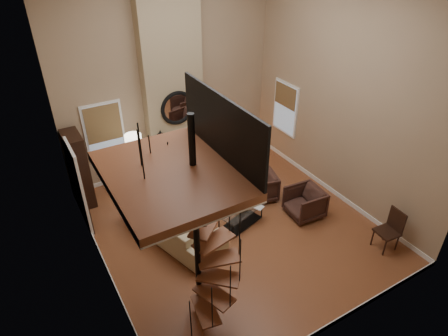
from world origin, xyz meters
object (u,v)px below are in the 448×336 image
hutch (79,170)px  armchair_far (307,202)px  sofa (172,223)px  side_chair (391,228)px  accent_lamp (221,149)px  armchair_near (263,186)px  coffee_table (241,215)px  floor_lamp (134,146)px

hutch → armchair_far: size_ratio=2.37×
sofa → armchair_far: 3.30m
armchair_far → side_chair: 1.97m
hutch → accent_lamp: size_ratio=3.85×
armchair_near → armchair_far: bearing=39.9°
armchair_far → accent_lamp: size_ratio=1.63×
armchair_near → accent_lamp: bearing=-168.7°
armchair_near → coffee_table: (-1.08, -0.64, -0.07)m
sofa → hutch: bearing=13.4°
armchair_far → floor_lamp: (-3.22, 2.95, 1.06)m
floor_lamp → accent_lamp: 3.11m
armchair_near → side_chair: 3.20m
armchair_far → accent_lamp: (-0.39, 3.51, -0.10)m
sofa → floor_lamp: bearing=-15.7°
hutch → accent_lamp: (4.19, 0.21, -0.70)m
armchair_near → accent_lamp: 2.39m
side_chair → coffee_table: bearing=136.3°
accent_lamp → side_chair: bearing=-77.5°
hutch → side_chair: (5.36, -5.10, -0.42)m
armchair_far → armchair_near: bearing=-149.7°
armchair_near → coffee_table: size_ratio=0.63×
hutch → accent_lamp: 4.25m
armchair_near → side_chair: size_ratio=0.83×
hutch → armchair_far: (4.58, -3.30, -0.60)m
armchair_far → hutch: bearing=-120.8°
coffee_table → floor_lamp: 3.16m
accent_lamp → coffee_table: bearing=-111.9°
armchair_far → floor_lamp: 4.50m
hutch → accent_lamp: bearing=2.8°
hutch → side_chair: 7.41m
accent_lamp → side_chair: (1.17, -5.30, 0.28)m
accent_lamp → hutch: bearing=-177.2°
hutch → coffee_table: 4.15m
coffee_table → accent_lamp: (1.22, 3.02, -0.03)m
hutch → floor_lamp: bearing=-14.5°
armchair_near → floor_lamp: size_ratio=0.46×
sofa → armchair_far: (3.18, -0.91, -0.04)m
armchair_near → armchair_far: (0.53, -1.12, 0.00)m
floor_lamp → accent_lamp: bearing=11.2°
hutch → floor_lamp: 1.48m
sofa → side_chair: bearing=-141.3°
armchair_near → armchair_far: size_ratio=0.97×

